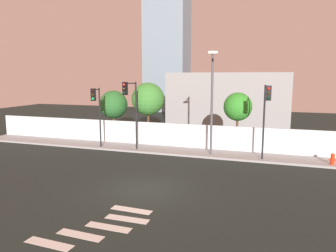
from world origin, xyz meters
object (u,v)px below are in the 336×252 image
at_px(traffic_light_left, 130,101).
at_px(traffic_light_center, 266,106).
at_px(traffic_light_right, 96,105).
at_px(fire_hydrant, 333,159).
at_px(roadside_tree_leftmost, 114,105).
at_px(roadside_tree_midright, 238,107).
at_px(roadside_tree_midleft, 148,99).
at_px(street_lamp_curbside, 212,96).

xyz_separation_m(traffic_light_left, traffic_light_center, (9.36, -0.11, -0.09)).
distance_m(traffic_light_right, fire_hydrant, 16.53).
height_order(fire_hydrant, roadside_tree_leftmost, roadside_tree_leftmost).
distance_m(traffic_light_left, traffic_light_right, 2.83).
bearing_deg(roadside_tree_midright, traffic_light_right, -157.14).
relative_size(fire_hydrant, roadside_tree_midleft, 0.14).
distance_m(traffic_light_left, traffic_light_center, 9.36).
height_order(street_lamp_curbside, roadside_tree_midleft, street_lamp_curbside).
height_order(roadside_tree_leftmost, roadside_tree_midleft, roadside_tree_midleft).
xyz_separation_m(traffic_light_center, fire_hydrant, (4.08, 0.71, -3.19)).
bearing_deg(roadside_tree_leftmost, fire_hydrant, -11.96).
relative_size(traffic_light_left, fire_hydrant, 6.92).
distance_m(roadside_tree_leftmost, roadside_tree_midright, 10.78).
bearing_deg(traffic_light_left, street_lamp_curbside, 6.65).
bearing_deg(roadside_tree_midright, fire_hydrant, -29.93).
bearing_deg(traffic_light_left, roadside_tree_midright, 30.44).
xyz_separation_m(street_lamp_curbside, roadside_tree_leftmost, (-9.40, 3.53, -1.16)).
relative_size(street_lamp_curbside, roadside_tree_midright, 1.62).
relative_size(traffic_light_right, roadside_tree_midright, 1.05).
bearing_deg(roadside_tree_midright, traffic_light_center, -63.07).
bearing_deg(roadside_tree_midleft, roadside_tree_leftmost, 180.00).
relative_size(street_lamp_curbside, roadside_tree_midleft, 1.39).
bearing_deg(traffic_light_center, fire_hydrant, 9.85).
bearing_deg(roadside_tree_midleft, fire_hydrant, -14.70).
height_order(fire_hydrant, roadside_tree_midleft, roadside_tree_midleft).
bearing_deg(roadside_tree_midleft, roadside_tree_midright, 0.00).
height_order(traffic_light_left, traffic_light_center, traffic_light_left).
height_order(traffic_light_right, street_lamp_curbside, street_lamp_curbside).
relative_size(traffic_light_left, traffic_light_center, 1.03).
bearing_deg(fire_hydrant, roadside_tree_leftmost, 168.04).
bearing_deg(traffic_light_right, roadside_tree_midleft, 59.51).
height_order(traffic_light_center, traffic_light_right, traffic_light_center).
bearing_deg(roadside_tree_midright, traffic_light_left, -149.56).
bearing_deg(traffic_light_center, street_lamp_curbside, 167.54).
xyz_separation_m(street_lamp_curbside, fire_hydrant, (7.66, -0.08, -3.74)).
bearing_deg(street_lamp_curbside, traffic_light_left, -173.35).
xyz_separation_m(traffic_light_left, roadside_tree_midleft, (-0.34, 4.21, -0.14)).
distance_m(roadside_tree_leftmost, roadside_tree_midleft, 3.33).
distance_m(street_lamp_curbside, roadside_tree_leftmost, 10.11).
bearing_deg(traffic_light_center, roadside_tree_midright, 116.93).
distance_m(fire_hydrant, roadside_tree_leftmost, 17.63).
distance_m(traffic_light_left, roadside_tree_midleft, 4.23).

